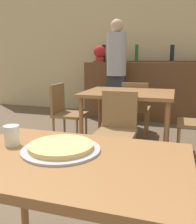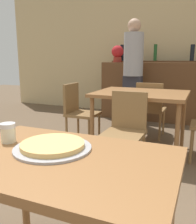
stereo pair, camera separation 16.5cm
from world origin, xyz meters
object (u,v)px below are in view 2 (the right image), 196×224
object	(u,v)px
chair_far_side_front	(126,126)
potted_plant	(118,53)
chair_far_side_back	(150,106)
pizza_tray	(53,146)
cheese_shaker	(8,133)
chair_far_side_left	(78,109)
person_standing	(133,68)

from	to	relation	value
chair_far_side_front	potted_plant	xyz separation A→B (m)	(-0.93, 2.43, 0.80)
chair_far_side_back	potted_plant	world-z (taller)	potted_plant
pizza_tray	potted_plant	size ratio (longest dim) A/B	1.19
chair_far_side_front	cheese_shaker	distance (m)	1.45
chair_far_side_left	cheese_shaker	xyz separation A→B (m)	(0.63, -2.01, 0.29)
chair_far_side_left	person_standing	xyz separation A→B (m)	(0.42, 1.29, 0.52)
potted_plant	chair_far_side_left	bearing A→B (deg)	-88.25
chair_far_side_front	chair_far_side_left	world-z (taller)	same
chair_far_side_left	potted_plant	world-z (taller)	potted_plant
chair_far_side_left	potted_plant	size ratio (longest dim) A/B	2.55
chair_far_side_back	chair_far_side_front	bearing A→B (deg)	90.00
cheese_shaker	person_standing	size ratio (longest dim) A/B	0.06
chair_far_side_back	potted_plant	size ratio (longest dim) A/B	2.55
cheese_shaker	person_standing	xyz separation A→B (m)	(-0.22, 3.31, 0.23)
person_standing	chair_far_side_back	bearing A→B (deg)	-55.90
chair_far_side_front	cheese_shaker	bearing A→B (deg)	-99.93
chair_far_side_back	person_standing	world-z (taller)	person_standing
chair_far_side_front	person_standing	size ratio (longest dim) A/B	0.46
pizza_tray	person_standing	world-z (taller)	person_standing
chair_far_side_back	person_standing	bearing A→B (deg)	-55.90
cheese_shaker	chair_far_side_back	bearing A→B (deg)	84.66
chair_far_side_front	potted_plant	bearing A→B (deg)	110.98
chair_far_side_front	pizza_tray	size ratio (longest dim) A/B	2.14
pizza_tray	person_standing	size ratio (longest dim) A/B	0.21
chair_far_side_back	pizza_tray	bearing A→B (deg)	90.82
chair_far_side_left	potted_plant	distance (m)	1.99
chair_far_side_front	chair_far_side_left	size ratio (longest dim) A/B	1.00
cheese_shaker	chair_far_side_front	bearing A→B (deg)	80.07
potted_plant	chair_far_side_front	bearing A→B (deg)	-69.02
potted_plant	cheese_shaker	bearing A→B (deg)	-79.83
chair_far_side_back	cheese_shaker	bearing A→B (deg)	84.66
chair_far_side_front	cheese_shaker	size ratio (longest dim) A/B	7.90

